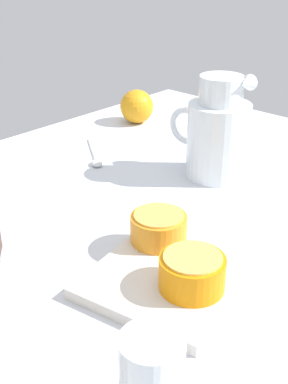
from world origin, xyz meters
The scene contains 8 objects.
ground_plane centered at (0.00, 0.00, -1.50)cm, with size 128.25×90.57×3.00cm, color silver.
juice_pitcher centered at (24.37, 0.46, 7.13)cm, with size 11.27×16.47×19.34cm.
juice_glass centered at (-23.06, -26.68, 4.03)cm, with size 5.94×5.94×9.13cm.
cutting_board centered at (-1.28, -13.92, 0.79)cm, with size 30.59×18.07×1.57cm, color beige.
orange_half_0 centered at (-7.12, -18.86, 3.79)cm, with size 8.09×8.09×4.50cm.
orange_half_1 centered at (-1.87, -8.88, 3.64)cm, with size 7.92×7.92×4.21cm.
loose_orange_1 centered at (36.20, 31.56, 3.97)cm, with size 7.93×7.93×7.93cm, color orange.
spoon centered at (14.26, 22.48, 0.43)cm, with size 10.12×13.60×1.00cm.
Camera 1 is at (-47.14, -48.13, 39.55)cm, focal length 46.82 mm.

